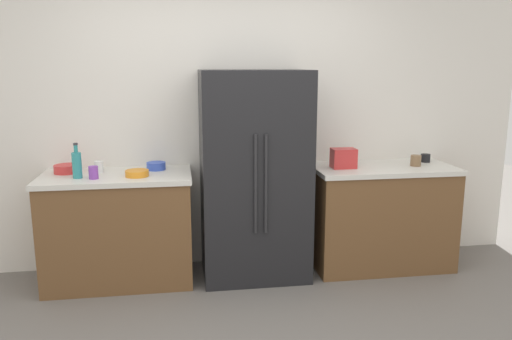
{
  "coord_description": "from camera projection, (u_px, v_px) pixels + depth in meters",
  "views": [
    {
      "loc": [
        -0.4,
        -2.72,
        1.76
      ],
      "look_at": [
        0.09,
        0.41,
        1.1
      ],
      "focal_mm": 35.62,
      "sensor_mm": 36.0,
      "label": 1
    }
  ],
  "objects": [
    {
      "name": "cup_d",
      "position": [
        99.0,
        167.0,
        4.11
      ],
      "size": [
        0.07,
        0.07,
        0.09
      ],
      "primitive_type": "cylinder",
      "color": "white",
      "rests_on": "counter_left"
    },
    {
      "name": "bowl_c",
      "position": [
        67.0,
        169.0,
        4.09
      ],
      "size": [
        0.2,
        0.2,
        0.07
      ],
      "primitive_type": "cylinder",
      "color": "red",
      "rests_on": "counter_left"
    },
    {
      "name": "bottle_a",
      "position": [
        77.0,
        164.0,
        3.89
      ],
      "size": [
        0.07,
        0.07,
        0.27
      ],
      "color": "teal",
      "rests_on": "counter_left"
    },
    {
      "name": "cup_b",
      "position": [
        416.0,
        161.0,
        4.37
      ],
      "size": [
        0.09,
        0.09,
        0.09
      ],
      "primitive_type": "cylinder",
      "color": "brown",
      "rests_on": "counter_right"
    },
    {
      "name": "counter_left",
      "position": [
        119.0,
        228.0,
        4.13
      ],
      "size": [
        1.19,
        0.64,
        0.9
      ],
      "color": "brown",
      "rests_on": "ground_plane"
    },
    {
      "name": "bowl_a",
      "position": [
        156.0,
        166.0,
        4.22
      ],
      "size": [
        0.16,
        0.16,
        0.06
      ],
      "primitive_type": "cylinder",
      "color": "blue",
      "rests_on": "counter_left"
    },
    {
      "name": "counter_right",
      "position": [
        381.0,
        216.0,
        4.47
      ],
      "size": [
        1.22,
        0.64,
        0.9
      ],
      "color": "brown",
      "rests_on": "ground_plane"
    },
    {
      "name": "cup_a",
      "position": [
        93.0,
        173.0,
        3.88
      ],
      "size": [
        0.07,
        0.07,
        0.1
      ],
      "primitive_type": "cylinder",
      "color": "purple",
      "rests_on": "counter_left"
    },
    {
      "name": "bowl_b",
      "position": [
        137.0,
        173.0,
        3.97
      ],
      "size": [
        0.18,
        0.18,
        0.05
      ],
      "primitive_type": "cylinder",
      "color": "orange",
      "rests_on": "counter_left"
    },
    {
      "name": "refrigerator",
      "position": [
        254.0,
        176.0,
        4.2
      ],
      "size": [
        0.87,
        0.66,
        1.72
      ],
      "color": "black",
      "rests_on": "ground_plane"
    },
    {
      "name": "kitchen_back_panel",
      "position": [
        223.0,
        109.0,
        4.43
      ],
      "size": [
        5.42,
        0.1,
        2.76
      ],
      "primitive_type": "cube",
      "color": "silver",
      "rests_on": "ground_plane"
    },
    {
      "name": "toaster",
      "position": [
        343.0,
        158.0,
        4.28
      ],
      "size": [
        0.2,
        0.14,
        0.17
      ],
      "primitive_type": "cube",
      "color": "red",
      "rests_on": "counter_right"
    },
    {
      "name": "cup_c",
      "position": [
        425.0,
        158.0,
        4.55
      ],
      "size": [
        0.08,
        0.08,
        0.07
      ],
      "primitive_type": "cylinder",
      "color": "black",
      "rests_on": "counter_right"
    }
  ]
}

